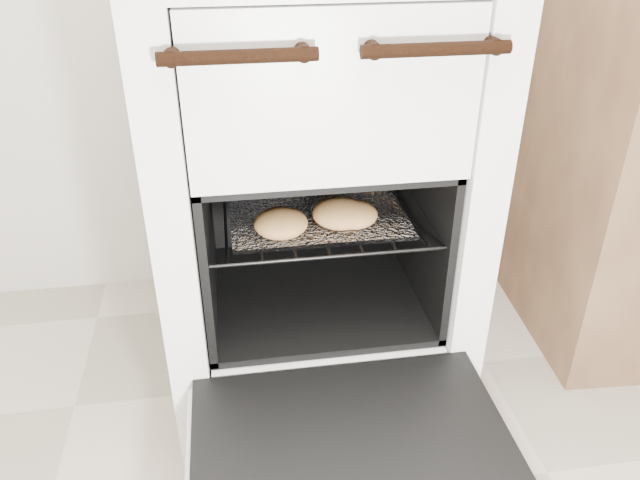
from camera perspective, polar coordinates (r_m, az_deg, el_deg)
The scene contains 5 objects.
stove at distance 1.39m, azimuth -0.98°, elevation 4.98°, with size 0.63×0.70×0.97m.
oven_door at distance 1.12m, azimuth 3.15°, elevation -19.12°, with size 0.57×0.44×0.04m.
oven_rack at distance 1.34m, azimuth -0.56°, elevation 3.08°, with size 0.46×0.44×0.01m.
foil_sheet at distance 1.31m, azimuth -0.42°, elevation 2.92°, with size 0.36×0.32×0.01m, color white.
baked_rolls at distance 1.28m, azimuth 0.57°, elevation 3.64°, with size 0.29×0.35×0.05m.
Camera 1 is at (-0.27, -0.10, 1.05)m, focal length 35.00 mm.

